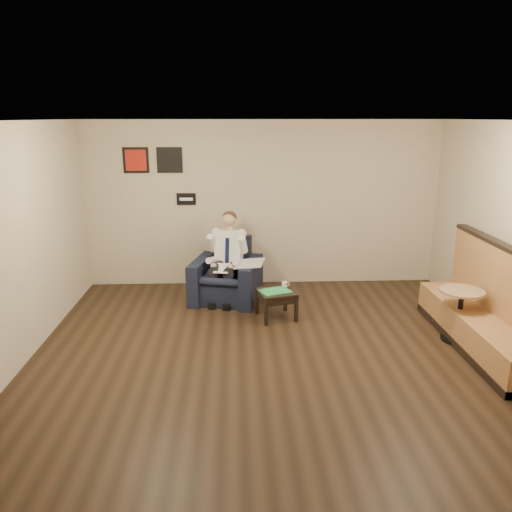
{
  "coord_description": "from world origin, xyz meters",
  "views": [
    {
      "loc": [
        -0.48,
        -5.41,
        2.84
      ],
      "look_at": [
        -0.2,
        1.2,
        0.99
      ],
      "focal_mm": 35.0,
      "sensor_mm": 36.0,
      "label": 1
    }
  ],
  "objects_px": {
    "seated_man": "(224,262)",
    "smartphone": "(276,287)",
    "side_table": "(276,304)",
    "green_folder": "(275,291)",
    "coffee_mug": "(285,284)",
    "banquette": "(482,298)",
    "cafe_table": "(459,315)",
    "armchair": "(226,271)"
  },
  "relations": [
    {
      "from": "side_table",
      "to": "banquette",
      "type": "relative_size",
      "value": 0.2
    },
    {
      "from": "banquette",
      "to": "armchair",
      "type": "bearing_deg",
      "value": 150.45
    },
    {
      "from": "armchair",
      "to": "side_table",
      "type": "xyz_separation_m",
      "value": [
        0.74,
        -0.78,
        -0.28
      ]
    },
    {
      "from": "coffee_mug",
      "to": "side_table",
      "type": "bearing_deg",
      "value": -131.87
    },
    {
      "from": "green_folder",
      "to": "banquette",
      "type": "distance_m",
      "value": 2.72
    },
    {
      "from": "green_folder",
      "to": "banquette",
      "type": "bearing_deg",
      "value": -22.08
    },
    {
      "from": "coffee_mug",
      "to": "banquette",
      "type": "bearing_deg",
      "value": -26.85
    },
    {
      "from": "coffee_mug",
      "to": "banquette",
      "type": "relative_size",
      "value": 0.03
    },
    {
      "from": "side_table",
      "to": "coffee_mug",
      "type": "xyz_separation_m",
      "value": [
        0.13,
        0.15,
        0.25
      ]
    },
    {
      "from": "seated_man",
      "to": "cafe_table",
      "type": "height_order",
      "value": "seated_man"
    },
    {
      "from": "banquette",
      "to": "cafe_table",
      "type": "bearing_deg",
      "value": 132.63
    },
    {
      "from": "armchair",
      "to": "smartphone",
      "type": "height_order",
      "value": "armchair"
    },
    {
      "from": "banquette",
      "to": "cafe_table",
      "type": "distance_m",
      "value": 0.39
    },
    {
      "from": "seated_man",
      "to": "side_table",
      "type": "height_order",
      "value": "seated_man"
    },
    {
      "from": "seated_man",
      "to": "smartphone",
      "type": "xyz_separation_m",
      "value": [
        0.77,
        -0.51,
        -0.25
      ]
    },
    {
      "from": "side_table",
      "to": "banquette",
      "type": "xyz_separation_m",
      "value": [
        2.49,
        -1.04,
        0.44
      ]
    },
    {
      "from": "armchair",
      "to": "banquette",
      "type": "xyz_separation_m",
      "value": [
        3.22,
        -1.83,
        0.16
      ]
    },
    {
      "from": "green_folder",
      "to": "cafe_table",
      "type": "xyz_separation_m",
      "value": [
        2.34,
        -0.84,
        -0.07
      ]
    },
    {
      "from": "side_table",
      "to": "cafe_table",
      "type": "xyz_separation_m",
      "value": [
        2.32,
        -0.86,
        0.14
      ]
    },
    {
      "from": "seated_man",
      "to": "coffee_mug",
      "type": "relative_size",
      "value": 15.2
    },
    {
      "from": "armchair",
      "to": "cafe_table",
      "type": "height_order",
      "value": "armchair"
    },
    {
      "from": "armchair",
      "to": "smartphone",
      "type": "relative_size",
      "value": 7.78
    },
    {
      "from": "green_folder",
      "to": "coffee_mug",
      "type": "xyz_separation_m",
      "value": [
        0.16,
        0.17,
        0.04
      ]
    },
    {
      "from": "side_table",
      "to": "green_folder",
      "type": "distance_m",
      "value": 0.22
    },
    {
      "from": "banquette",
      "to": "seated_man",
      "type": "bearing_deg",
      "value": 152.36
    },
    {
      "from": "armchair",
      "to": "smartphone",
      "type": "distance_m",
      "value": 0.98
    },
    {
      "from": "side_table",
      "to": "green_folder",
      "type": "height_order",
      "value": "green_folder"
    },
    {
      "from": "smartphone",
      "to": "seated_man",
      "type": "bearing_deg",
      "value": 142.36
    },
    {
      "from": "coffee_mug",
      "to": "banquette",
      "type": "xyz_separation_m",
      "value": [
        2.35,
        -1.19,
        0.19
      ]
    },
    {
      "from": "armchair",
      "to": "coffee_mug",
      "type": "bearing_deg",
      "value": -22.4
    },
    {
      "from": "green_folder",
      "to": "side_table",
      "type": "bearing_deg",
      "value": 48.13
    },
    {
      "from": "seated_man",
      "to": "banquette",
      "type": "bearing_deg",
      "value": -13.86
    },
    {
      "from": "smartphone",
      "to": "banquette",
      "type": "height_order",
      "value": "banquette"
    },
    {
      "from": "seated_man",
      "to": "green_folder",
      "type": "relative_size",
      "value": 3.21
    },
    {
      "from": "side_table",
      "to": "cafe_table",
      "type": "distance_m",
      "value": 2.48
    },
    {
      "from": "armchair",
      "to": "coffee_mug",
      "type": "height_order",
      "value": "armchair"
    },
    {
      "from": "armchair",
      "to": "green_folder",
      "type": "relative_size",
      "value": 2.42
    },
    {
      "from": "cafe_table",
      "to": "coffee_mug",
      "type": "bearing_deg",
      "value": 155.22
    },
    {
      "from": "green_folder",
      "to": "coffee_mug",
      "type": "relative_size",
      "value": 4.74
    },
    {
      "from": "coffee_mug",
      "to": "banquette",
      "type": "height_order",
      "value": "banquette"
    },
    {
      "from": "smartphone",
      "to": "banquette",
      "type": "distance_m",
      "value": 2.76
    },
    {
      "from": "seated_man",
      "to": "side_table",
      "type": "distance_m",
      "value": 1.11
    }
  ]
}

